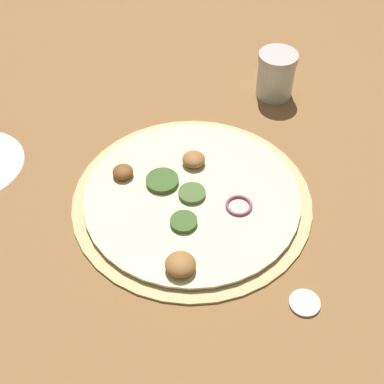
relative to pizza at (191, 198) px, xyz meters
name	(u,v)px	position (x,y,z in m)	size (l,w,h in m)	color
ground_plane	(192,200)	(0.00, 0.00, -0.01)	(3.00, 3.00, 0.00)	olive
pizza	(191,198)	(0.00, 0.00, 0.00)	(0.33, 0.33, 0.03)	#D6B77A
spice_jar	(276,74)	(0.08, 0.26, 0.03)	(0.06, 0.06, 0.08)	silver
loose_cap	(305,302)	(0.16, -0.13, 0.00)	(0.04, 0.04, 0.01)	beige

